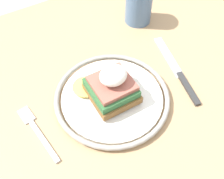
# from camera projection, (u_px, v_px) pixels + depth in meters

# --- Properties ---
(dining_table) EXTENTS (1.05, 0.81, 0.75)m
(dining_table) POSITION_uv_depth(u_px,v_px,m) (124.00, 132.00, 0.66)
(dining_table) COLOR tan
(dining_table) RESTS_ON ground_plane
(plate) EXTENTS (0.23, 0.23, 0.02)m
(plate) POSITION_uv_depth(u_px,v_px,m) (112.00, 98.00, 0.57)
(plate) COLOR silver
(plate) RESTS_ON dining_table
(sandwich) EXTENTS (0.11, 0.12, 0.08)m
(sandwich) POSITION_uv_depth(u_px,v_px,m) (111.00, 86.00, 0.54)
(sandwich) COLOR brown
(sandwich) RESTS_ON plate
(fork) EXTENTS (0.03, 0.14, 0.00)m
(fork) POSITION_uv_depth(u_px,v_px,m) (37.00, 131.00, 0.53)
(fork) COLOR silver
(fork) RESTS_ON dining_table
(knife) EXTENTS (0.06, 0.20, 0.01)m
(knife) POSITION_uv_depth(u_px,v_px,m) (179.00, 74.00, 0.61)
(knife) COLOR #2D2D2D
(knife) RESTS_ON dining_table
(cup) EXTENTS (0.07, 0.07, 0.09)m
(cup) POSITION_uv_depth(u_px,v_px,m) (139.00, 4.00, 0.68)
(cup) COLOR slate
(cup) RESTS_ON dining_table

